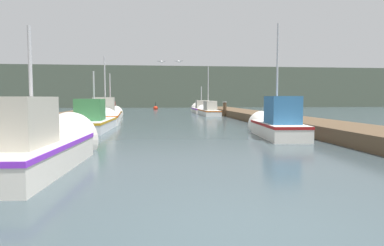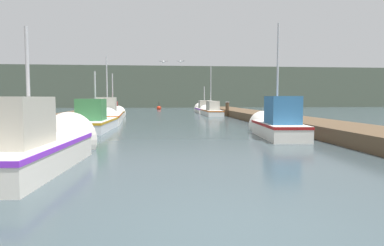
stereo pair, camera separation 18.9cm
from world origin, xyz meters
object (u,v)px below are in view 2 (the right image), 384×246
at_px(mooring_piling_3, 212,107).
at_px(seagull_1, 163,62).
at_px(mooring_piling_0, 209,107).
at_px(fishing_boat_4, 114,113).
at_px(fishing_boat_6, 204,109).
at_px(mooring_piling_2, 114,107).
at_px(fishing_boat_0, 35,145).
at_px(mooring_piling_1, 227,109).
at_px(fishing_boat_3, 108,115).
at_px(channel_buoy, 159,108).
at_px(fishing_boat_2, 97,121).
at_px(fishing_boat_5, 210,110).
at_px(fishing_boat_1, 276,124).
at_px(seagull_lead, 181,62).

distance_m(mooring_piling_3, seagull_1, 15.98).
xyz_separation_m(mooring_piling_0, mooring_piling_3, (0.05, -2.05, 0.10)).
xyz_separation_m(fishing_boat_4, fishing_boat_6, (8.29, 9.45, 0.00)).
bearing_deg(mooring_piling_2, fishing_boat_4, -83.31).
xyz_separation_m(fishing_boat_0, mooring_piling_1, (8.67, 19.90, 0.13)).
distance_m(fishing_boat_3, mooring_piling_1, 10.71).
distance_m(fishing_boat_0, seagull_1, 14.04).
relative_size(channel_buoy, seagull_1, 1.99).
relative_size(fishing_boat_2, mooring_piling_0, 5.57).
height_order(mooring_piling_2, channel_buoy, mooring_piling_2).
xyz_separation_m(fishing_boat_4, seagull_1, (3.72, -5.35, 3.42)).
xyz_separation_m(fishing_boat_3, fishing_boat_6, (8.09, 14.03, -0.08)).
distance_m(fishing_boat_2, fishing_boat_4, 9.29).
relative_size(fishing_boat_2, fishing_boat_5, 0.91).
distance_m(mooring_piling_0, mooring_piling_3, 2.05).
distance_m(fishing_boat_0, mooring_piling_2, 27.67).
distance_m(fishing_boat_5, seagull_1, 10.78).
bearing_deg(fishing_boat_5, mooring_piling_1, -69.04).
height_order(fishing_boat_1, mooring_piling_2, fishing_boat_1).
xyz_separation_m(fishing_boat_4, seagull_lead, (4.89, -4.05, 3.58)).
xyz_separation_m(fishing_boat_2, mooring_piling_1, (8.84, 10.58, 0.19)).
relative_size(fishing_boat_2, mooring_piling_3, 4.69).
height_order(fishing_boat_6, mooring_piling_2, fishing_boat_6).
bearing_deg(mooring_piling_0, fishing_boat_6, -114.46).
height_order(fishing_boat_6, seagull_1, seagull_1).
height_order(fishing_boat_5, mooring_piling_3, fishing_boat_5).
distance_m(fishing_boat_2, mooring_piling_3, 20.63).
bearing_deg(channel_buoy, fishing_boat_4, -101.08).
height_order(fishing_boat_2, fishing_boat_4, fishing_boat_4).
bearing_deg(fishing_boat_6, seagull_lead, -103.27).
distance_m(mooring_piling_1, seagull_1, 9.15).
height_order(fishing_boat_4, seagull_1, seagull_1).
xyz_separation_m(channel_buoy, seagull_1, (0.13, -23.71, 3.61)).
relative_size(fishing_boat_1, fishing_boat_6, 0.82).
height_order(mooring_piling_3, seagull_1, seagull_1).
bearing_deg(fishing_boat_5, seagull_lead, -112.59).
bearing_deg(mooring_piling_0, mooring_piling_2, -167.05).
height_order(fishing_boat_3, mooring_piling_1, fishing_boat_3).
height_order(fishing_boat_2, seagull_lead, seagull_lead).
height_order(fishing_boat_4, mooring_piling_3, fishing_boat_4).
height_order(fishing_boat_1, channel_buoy, fishing_boat_1).
distance_m(fishing_boat_2, seagull_lead, 7.79).
bearing_deg(fishing_boat_2, mooring_piling_2, 96.78).
height_order(fishing_boat_0, fishing_boat_3, fishing_boat_3).
relative_size(fishing_boat_0, mooring_piling_1, 4.30).
height_order(fishing_boat_2, mooring_piling_0, fishing_boat_2).
distance_m(fishing_boat_0, fishing_boat_4, 18.61).
distance_m(fishing_boat_6, channel_buoy, 10.07).
bearing_deg(fishing_boat_1, channel_buoy, 102.71).
height_order(fishing_boat_1, fishing_boat_4, fishing_boat_1).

